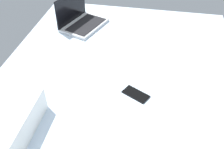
# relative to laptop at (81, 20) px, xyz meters

# --- Properties ---
(bed_mattress) EXTENTS (1.80, 1.40, 0.18)m
(bed_mattress) POSITION_rel_laptop_xyz_m (-0.53, -0.36, -0.13)
(bed_mattress) COLOR silver
(bed_mattress) RESTS_ON ground
(laptop) EXTENTS (0.39, 0.33, 0.23)m
(laptop) POSITION_rel_laptop_xyz_m (0.00, 0.00, 0.00)
(laptop) COLOR #B7BABC
(laptop) RESTS_ON bed_mattress
(cell_phone) EXTENTS (0.13, 0.16, 0.01)m
(cell_phone) POSITION_rel_laptop_xyz_m (-0.66, -0.49, -0.04)
(cell_phone) COLOR black
(cell_phone) RESTS_ON bed_mattress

